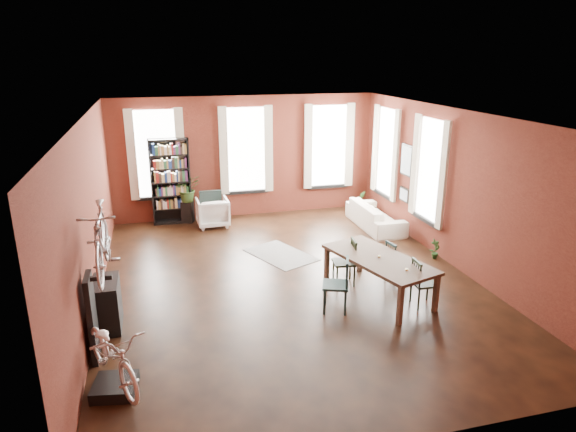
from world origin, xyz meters
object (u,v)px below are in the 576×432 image
object	(u,v)px
bookshelf	(171,182)
bike_trainer	(115,387)
bicycle_floor	(110,327)
dining_chair_d	(397,261)
white_armchair	(212,211)
cream_sofa	(376,212)
dining_chair_c	(424,283)
dining_chair_b	(344,262)
dining_chair_a	(335,285)
dining_table	(378,276)
console_table	(107,304)
plant_stand	(188,212)

from	to	relation	value
bookshelf	bike_trainer	distance (m)	7.17
bike_trainer	bicycle_floor	xyz separation A→B (m)	(0.02, 0.00, 0.88)
dining_chair_d	white_armchair	xyz separation A→B (m)	(-3.05, 4.21, 0.01)
dining_chair_d	bookshelf	xyz separation A→B (m)	(-4.02, 4.76, 0.70)
white_armchair	cream_sofa	xyz separation A→B (m)	(3.98, -1.15, 0.00)
dining_chair_c	cream_sofa	bearing A→B (deg)	-9.75
dining_chair_b	bike_trainer	bearing A→B (deg)	-52.35
cream_sofa	dining_chair_b	bearing A→B (deg)	146.26
bookshelf	dining_chair_a	bearing A→B (deg)	-66.37
dining_table	dining_chair_c	bearing A→B (deg)	-60.67
dining_chair_b	bookshelf	size ratio (longest dim) A/B	0.40
bicycle_floor	white_armchair	bearing A→B (deg)	48.53
console_table	plant_stand	xyz separation A→B (m)	(1.65, 5.13, -0.12)
plant_stand	console_table	bearing A→B (deg)	-107.86
dining_table	console_table	bearing A→B (deg)	162.04
bookshelf	console_table	world-z (taller)	bookshelf
bike_trainer	dining_table	bearing A→B (deg)	21.12
dining_chair_b	bicycle_floor	xyz separation A→B (m)	(-4.06, -2.35, 0.51)
dining_chair_a	console_table	size ratio (longest dim) A/B	1.18
bookshelf	bicycle_floor	size ratio (longest dim) A/B	1.38
dining_table	cream_sofa	distance (m)	3.89
dining_table	bicycle_floor	size ratio (longest dim) A/B	1.36
console_table	plant_stand	size ratio (longest dim) A/B	1.43
console_table	plant_stand	world-z (taller)	console_table
dining_chair_c	plant_stand	world-z (taller)	dining_chair_c
dining_table	white_armchair	distance (m)	5.31
bicycle_floor	bike_trainer	bearing A→B (deg)	167.03
dining_chair_b	plant_stand	world-z (taller)	dining_chair_b
cream_sofa	console_table	bearing A→B (deg)	119.33
dining_chair_c	dining_chair_d	bearing A→B (deg)	2.38
dining_chair_a	dining_chair_c	bearing A→B (deg)	102.66
white_armchair	plant_stand	bearing A→B (deg)	-40.51
plant_stand	bike_trainer	bearing A→B (deg)	-101.97
cream_sofa	bike_trainer	bearing A→B (deg)	131.27
white_armchair	cream_sofa	bearing A→B (deg)	162.39
dining_chair_b	bicycle_floor	distance (m)	4.72
dining_chair_a	cream_sofa	xyz separation A→B (m)	(2.49, 3.91, -0.07)
dining_chair_d	bike_trainer	world-z (taller)	dining_chair_d
dining_table	plant_stand	xyz separation A→B (m)	(-3.03, 5.20, -0.09)
dining_table	dining_chair_a	bearing A→B (deg)	-177.23
dining_chair_b	dining_chair_c	xyz separation A→B (m)	(1.03, -1.20, -0.01)
dining_chair_c	bicycle_floor	bearing A→B (deg)	105.85
dining_table	plant_stand	bearing A→B (deg)	103.11
white_armchair	bookshelf	bearing A→B (deg)	-31.08
white_armchair	cream_sofa	world-z (taller)	cream_sofa
dining_chair_d	bookshelf	size ratio (longest dim) A/B	0.36
dining_chair_c	console_table	bearing A→B (deg)	86.06
dining_chair_a	white_armchair	distance (m)	5.28
dining_table	bookshelf	bearing A→B (deg)	105.74
cream_sofa	plant_stand	distance (m)	4.86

